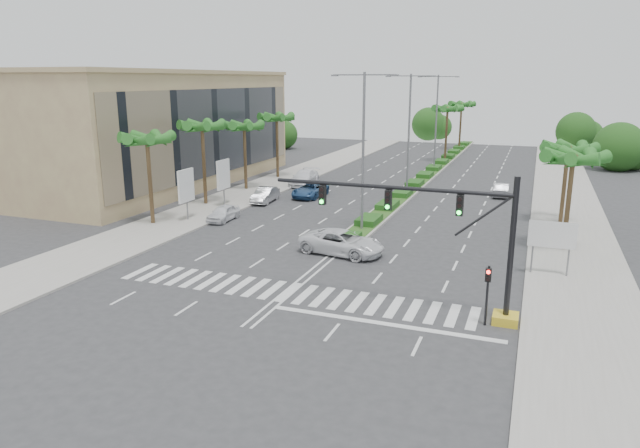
# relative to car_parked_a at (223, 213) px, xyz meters

# --- Properties ---
(ground) EXTENTS (160.00, 160.00, 0.00)m
(ground) POSITION_rel_car_parked_a_xyz_m (11.80, -13.19, -0.66)
(ground) COLOR #333335
(ground) RESTS_ON ground
(footpath_right) EXTENTS (6.00, 120.00, 0.15)m
(footpath_right) POSITION_rel_car_parked_a_xyz_m (27.00, 6.81, -0.58)
(footpath_right) COLOR gray
(footpath_right) RESTS_ON ground
(footpath_left) EXTENTS (6.00, 120.00, 0.15)m
(footpath_left) POSITION_rel_car_parked_a_xyz_m (-3.40, 6.81, -0.58)
(footpath_left) COLOR gray
(footpath_left) RESTS_ON ground
(median) EXTENTS (2.20, 75.00, 0.20)m
(median) POSITION_rel_car_parked_a_xyz_m (11.80, 31.81, -0.56)
(median) COLOR gray
(median) RESTS_ON ground
(median_grass) EXTENTS (1.80, 75.00, 0.04)m
(median_grass) POSITION_rel_car_parked_a_xyz_m (11.80, 31.81, -0.44)
(median_grass) COLOR #24521C
(median_grass) RESTS_ON median
(building) EXTENTS (12.00, 36.00, 12.00)m
(building) POSITION_rel_car_parked_a_xyz_m (-14.20, 12.81, 5.34)
(building) COLOR tan
(building) RESTS_ON ground
(signal_gantry) EXTENTS (12.60, 1.20, 7.20)m
(signal_gantry) POSITION_rel_car_parked_a_xyz_m (21.07, -13.19, 2.80)
(signal_gantry) COLOR gold
(signal_gantry) RESTS_ON ground
(pedestrian_signal) EXTENTS (0.28, 0.36, 3.00)m
(pedestrian_signal) POSITION_rel_car_parked_a_xyz_m (22.40, -13.86, 1.39)
(pedestrian_signal) COLOR black
(pedestrian_signal) RESTS_ON ground
(direction_sign) EXTENTS (2.70, 0.11, 3.40)m
(direction_sign) POSITION_rel_car_parked_a_xyz_m (25.30, -5.19, 1.80)
(direction_sign) COLOR slate
(direction_sign) RESTS_ON ground
(billboard_near) EXTENTS (0.18, 2.10, 4.35)m
(billboard_near) POSITION_rel_car_parked_a_xyz_m (-2.70, -1.19, 2.31)
(billboard_near) COLOR slate
(billboard_near) RESTS_ON ground
(billboard_far) EXTENTS (0.18, 2.10, 4.35)m
(billboard_far) POSITION_rel_car_parked_a_xyz_m (-2.70, 4.81, 2.31)
(billboard_far) COLOR slate
(billboard_far) RESTS_ON ground
(palm_left_near) EXTENTS (4.57, 4.68, 7.55)m
(palm_left_near) POSITION_rel_car_parked_a_xyz_m (-4.70, -3.19, 6.03)
(palm_left_near) COLOR brown
(palm_left_near) RESTS_ON ground
(palm_left_mid) EXTENTS (4.57, 4.68, 7.95)m
(palm_left_mid) POSITION_rel_car_parked_a_xyz_m (-4.70, 4.81, 6.42)
(palm_left_mid) COLOR brown
(palm_left_mid) RESTS_ON ground
(palm_left_far) EXTENTS (4.57, 4.68, 7.35)m
(palm_left_far) POSITION_rel_car_parked_a_xyz_m (-4.70, 12.81, 5.84)
(palm_left_far) COLOR brown
(palm_left_far) RESTS_ON ground
(palm_left_end) EXTENTS (4.57, 4.68, 7.75)m
(palm_left_end) POSITION_rel_car_parked_a_xyz_m (-4.70, 20.81, 6.23)
(palm_left_end) COLOR brown
(palm_left_end) RESTS_ON ground
(palm_right_near) EXTENTS (4.57, 4.68, 7.05)m
(palm_right_near) POSITION_rel_car_parked_a_xyz_m (26.30, 0.81, 5.55)
(palm_right_near) COLOR brown
(palm_right_near) RESTS_ON ground
(palm_right_far) EXTENTS (4.57, 4.68, 6.75)m
(palm_right_far) POSITION_rel_car_parked_a_xyz_m (26.30, 8.81, 5.26)
(palm_right_far) COLOR brown
(palm_right_far) RESTS_ON ground
(palm_median_a) EXTENTS (4.57, 4.68, 8.05)m
(palm_median_a) POSITION_rel_car_parked_a_xyz_m (11.80, 41.81, 6.52)
(palm_median_a) COLOR brown
(palm_median_a) RESTS_ON ground
(palm_median_b) EXTENTS (4.57, 4.68, 8.05)m
(palm_median_b) POSITION_rel_car_parked_a_xyz_m (11.80, 56.81, 6.52)
(palm_median_b) COLOR brown
(palm_median_b) RESTS_ON ground
(streetlight_near) EXTENTS (5.10, 0.25, 12.00)m
(streetlight_near) POSITION_rel_car_parked_a_xyz_m (11.80, 0.81, 6.15)
(streetlight_near) COLOR slate
(streetlight_near) RESTS_ON ground
(streetlight_mid) EXTENTS (5.10, 0.25, 12.00)m
(streetlight_mid) POSITION_rel_car_parked_a_xyz_m (11.80, 16.81, 6.15)
(streetlight_mid) COLOR slate
(streetlight_mid) RESTS_ON ground
(streetlight_far) EXTENTS (5.10, 0.25, 12.00)m
(streetlight_far) POSITION_rel_car_parked_a_xyz_m (11.80, 32.81, 6.15)
(streetlight_far) COLOR slate
(streetlight_far) RESTS_ON ground
(car_parked_a) EXTENTS (1.69, 3.91, 1.31)m
(car_parked_a) POSITION_rel_car_parked_a_xyz_m (0.00, 0.00, 0.00)
(car_parked_a) COLOR white
(car_parked_a) RESTS_ON ground
(car_parked_b) EXTENTS (1.90, 4.47, 1.43)m
(car_parked_b) POSITION_rel_car_parked_a_xyz_m (0.00, 7.85, 0.06)
(car_parked_b) COLOR #B1B1B6
(car_parked_b) RESTS_ON ground
(car_parked_c) EXTENTS (2.47, 5.23, 1.44)m
(car_parked_c) POSITION_rel_car_parked_a_xyz_m (3.11, 11.72, 0.06)
(car_parked_c) COLOR navy
(car_parked_c) RESTS_ON ground
(car_parked_d) EXTENTS (2.66, 5.77, 1.63)m
(car_parked_d) POSITION_rel_car_parked_a_xyz_m (0.00, 17.70, 0.16)
(car_parked_d) COLOR white
(car_parked_d) RESTS_ON ground
(car_crossing) EXTENTS (6.15, 3.56, 1.61)m
(car_crossing) POSITION_rel_car_parked_a_xyz_m (12.24, -5.32, 0.15)
(car_crossing) COLOR white
(car_crossing) RESTS_ON ground
(car_right) EXTENTS (1.56, 4.24, 1.39)m
(car_right) POSITION_rel_car_parked_a_xyz_m (20.97, 18.94, 0.04)
(car_right) COLOR #A5A5AA
(car_right) RESTS_ON ground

